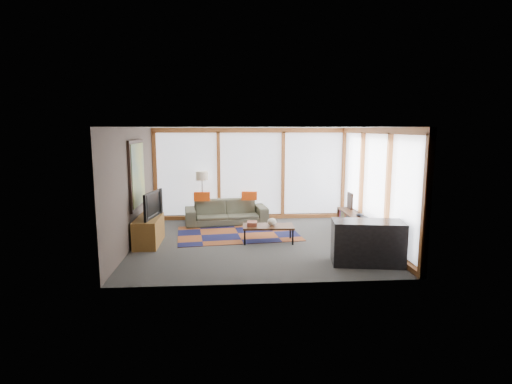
{
  "coord_description": "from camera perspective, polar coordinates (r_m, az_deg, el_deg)",
  "views": [
    {
      "loc": [
        -0.65,
        -8.85,
        2.57
      ],
      "look_at": [
        0.0,
        0.4,
        1.1
      ],
      "focal_mm": 28.0,
      "sensor_mm": 36.0,
      "label": 1
    }
  ],
  "objects": [
    {
      "name": "book_stack",
      "position": [
        9.12,
        -0.57,
        -4.55
      ],
      "size": [
        0.25,
        0.3,
        0.09
      ],
      "primitive_type": "cube",
      "rotation": [
        0.0,
        0.0,
        -0.1
      ],
      "color": "brown",
      "rests_on": "coffee_table"
    },
    {
      "name": "bowl_b",
      "position": [
        9.79,
        14.57,
        -3.19
      ],
      "size": [
        0.18,
        0.18,
        0.08
      ],
      "primitive_type": "ellipsoid",
      "rotation": [
        0.0,
        0.0,
        -0.12
      ],
      "color": "black",
      "rests_on": "bookshelf"
    },
    {
      "name": "ground",
      "position": [
        9.23,
        0.18,
        -7.15
      ],
      "size": [
        5.5,
        5.5,
        0.0
      ],
      "primitive_type": "plane",
      "color": "#2F2F2C",
      "rests_on": "ground"
    },
    {
      "name": "shelf_picture",
      "position": [
        10.65,
        13.28,
        -1.23
      ],
      "size": [
        0.06,
        0.33,
        0.42
      ],
      "primitive_type": "cube",
      "rotation": [
        0.0,
        0.0,
        0.06
      ],
      "color": "black",
      "rests_on": "bookshelf"
    },
    {
      "name": "rug",
      "position": [
        9.94,
        -2.59,
        -5.94
      ],
      "size": [
        3.12,
        2.19,
        0.01
      ],
      "primitive_type": "cube",
      "rotation": [
        0.0,
        0.0,
        0.11
      ],
      "color": "brown",
      "rests_on": "ground"
    },
    {
      "name": "bookshelf",
      "position": [
        10.03,
        14.04,
        -4.62
      ],
      "size": [
        0.37,
        2.04,
        0.51
      ],
      "primitive_type": null,
      "color": "#382612",
      "rests_on": "ground"
    },
    {
      "name": "tv_console",
      "position": [
        9.32,
        -15.07,
        -5.37
      ],
      "size": [
        0.51,
        1.22,
        0.61
      ],
      "primitive_type": "cube",
      "color": "brown",
      "rests_on": "ground"
    },
    {
      "name": "floor_lamp",
      "position": [
        11.26,
        -7.67,
        -0.61
      ],
      "size": [
        0.35,
        0.35,
        1.41
      ],
      "primitive_type": null,
      "color": "black",
      "rests_on": "ground"
    },
    {
      "name": "bar_counter",
      "position": [
        7.97,
        15.65,
        -6.97
      ],
      "size": [
        1.41,
        0.82,
        0.84
      ],
      "primitive_type": "cube",
      "rotation": [
        0.0,
        0.0,
        -0.16
      ],
      "color": "black",
      "rests_on": "ground"
    },
    {
      "name": "bowl_a",
      "position": [
        9.43,
        15.23,
        -3.62
      ],
      "size": [
        0.22,
        0.22,
        0.1
      ],
      "primitive_type": "ellipsoid",
      "rotation": [
        0.0,
        0.0,
        0.13
      ],
      "color": "black",
      "rests_on": "bookshelf"
    },
    {
      "name": "television",
      "position": [
        9.2,
        -15.06,
        -1.73
      ],
      "size": [
        0.32,
        1.03,
        0.59
      ],
      "primitive_type": "imported",
      "rotation": [
        0.0,
        0.0,
        1.39
      ],
      "color": "black",
      "rests_on": "tv_console"
    },
    {
      "name": "pillow_left",
      "position": [
        10.86,
        -7.74,
        -0.64
      ],
      "size": [
        0.44,
        0.14,
        0.24
      ],
      "primitive_type": "cube",
      "rotation": [
        0.0,
        0.0,
        -0.02
      ],
      "color": "#D7470F",
      "rests_on": "sofa"
    },
    {
      "name": "sofa",
      "position": [
        10.96,
        -4.27,
        -2.85
      ],
      "size": [
        2.31,
        1.15,
        0.65
      ],
      "primitive_type": "imported",
      "rotation": [
        0.0,
        0.0,
        0.13
      ],
      "color": "#3F4031",
      "rests_on": "ground"
    },
    {
      "name": "pillow_right",
      "position": [
        10.89,
        -0.97,
        -0.55
      ],
      "size": [
        0.44,
        0.18,
        0.23
      ],
      "primitive_type": "cube",
      "rotation": [
        0.0,
        0.0,
        -0.14
      ],
      "color": "#D7470F",
      "rests_on": "sofa"
    },
    {
      "name": "coffee_table",
      "position": [
        9.2,
        1.75,
        -5.98
      ],
      "size": [
        1.18,
        0.62,
        0.38
      ],
      "primitive_type": null,
      "rotation": [
        0.0,
        0.0,
        -0.04
      ],
      "color": "#382612",
      "rests_on": "ground"
    },
    {
      "name": "vase",
      "position": [
        9.12,
        2.29,
        -4.29
      ],
      "size": [
        0.25,
        0.25,
        0.18
      ],
      "primitive_type": "ellipsoid",
      "rotation": [
        0.0,
        0.0,
        -0.22
      ],
      "color": "beige",
      "rests_on": "coffee_table"
    },
    {
      "name": "room_envelope",
      "position": [
        9.53,
        2.9,
        2.8
      ],
      "size": [
        5.52,
        5.02,
        2.62
      ],
      "color": "#453933",
      "rests_on": "ground"
    }
  ]
}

